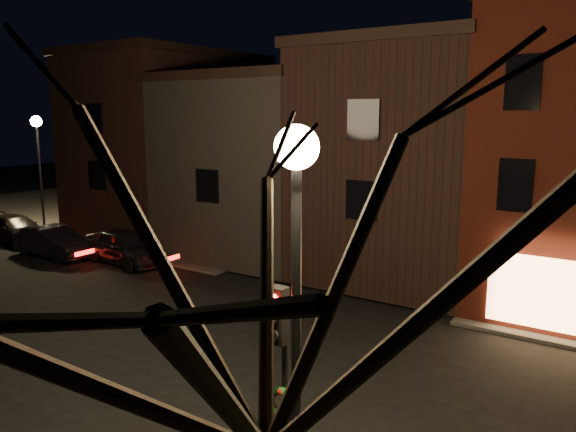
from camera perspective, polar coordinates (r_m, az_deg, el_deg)
The scene contains 12 objects.
ground at distance 17.31m, azimuth -5.74°, elevation -12.58°, with size 120.00×120.00×0.00m, color black.
sidewalk_far_left at distance 44.69m, azimuth -9.21°, elevation 1.66°, with size 30.00×30.00×0.12m, color #2D2B28.
row_building_a at distance 24.41m, azimuth 12.86°, elevation 5.66°, with size 7.30×10.30×9.40m.
row_building_b at distance 27.88m, azimuth -1.26°, elevation 5.44°, with size 7.80×10.30×8.40m.
row_building_c at distance 32.54m, azimuth -11.85°, elevation 7.26°, with size 7.30×10.30×9.90m.
street_lamp_near at distance 7.58m, azimuth 0.87°, elevation -1.50°, with size 0.60×0.60×6.48m.
street_lamp_far at distance 34.59m, azimuth -24.08°, elevation 6.91°, with size 0.60×0.60×6.48m.
traffic_signal at distance 9.05m, azimuth -0.72°, elevation -15.34°, with size 0.58×0.38×4.05m.
bare_tree_right at distance 4.65m, azimuth -2.46°, elevation 3.04°, with size 6.40×6.40×8.50m.
parked_car_a at distance 26.54m, azimuth -16.25°, elevation -2.99°, with size 1.86×4.62×1.58m, color black.
parked_car_b at distance 28.87m, azimuth -22.73°, elevation -2.44°, with size 1.55×4.44×1.46m, color black.
parked_car_c at distance 33.06m, azimuth -26.00°, elevation -1.20°, with size 1.97×4.84×1.41m, color black.
Camera 1 is at (10.24, -12.22, 6.74)m, focal length 35.00 mm.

